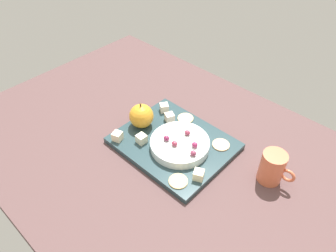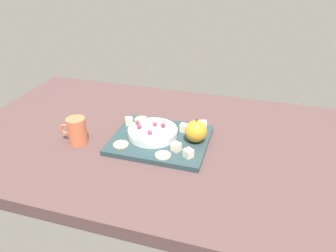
% 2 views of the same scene
% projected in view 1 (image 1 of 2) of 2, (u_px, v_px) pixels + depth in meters
% --- Properties ---
extents(table, '(1.39, 0.86, 0.04)m').
position_uv_depth(table, '(178.00, 163.00, 0.94)').
color(table, brown).
rests_on(table, ground).
extents(platter, '(0.33, 0.27, 0.02)m').
position_uv_depth(platter, '(174.00, 143.00, 0.96)').
color(platter, '#283F44').
rests_on(platter, table).
extents(serving_dish, '(0.17, 0.17, 0.03)m').
position_uv_depth(serving_dish, '(180.00, 144.00, 0.92)').
color(serving_dish, white).
rests_on(serving_dish, platter).
extents(apple_whole, '(0.08, 0.08, 0.08)m').
position_uv_depth(apple_whole, '(141.00, 116.00, 0.98)').
color(apple_whole, orange).
rests_on(apple_whole, platter).
extents(apple_stem, '(0.01, 0.00, 0.01)m').
position_uv_depth(apple_stem, '(141.00, 105.00, 0.95)').
color(apple_stem, brown).
rests_on(apple_stem, apple_whole).
extents(cheese_cube_0, '(0.03, 0.03, 0.03)m').
position_uv_depth(cheese_cube_0, '(117.00, 136.00, 0.95)').
color(cheese_cube_0, '#F9EAC2').
rests_on(cheese_cube_0, platter).
extents(cheese_cube_1, '(0.04, 0.04, 0.03)m').
position_uv_depth(cheese_cube_1, '(170.00, 117.00, 1.01)').
color(cheese_cube_1, '#F9E3CC').
rests_on(cheese_cube_1, platter).
extents(cheese_cube_2, '(0.04, 0.04, 0.03)m').
position_uv_depth(cheese_cube_2, '(164.00, 108.00, 1.05)').
color(cheese_cube_2, silver).
rests_on(cheese_cube_2, platter).
extents(cheese_cube_3, '(0.03, 0.03, 0.03)m').
position_uv_depth(cheese_cube_3, '(141.00, 139.00, 0.94)').
color(cheese_cube_3, '#EFE9C7').
rests_on(cheese_cube_3, platter).
extents(cheese_cube_4, '(0.04, 0.04, 0.03)m').
position_uv_depth(cheese_cube_4, '(199.00, 175.00, 0.84)').
color(cheese_cube_4, '#F9F1BD').
rests_on(cheese_cube_4, platter).
extents(cracker_0, '(0.05, 0.05, 0.00)m').
position_uv_depth(cracker_0, '(221.00, 145.00, 0.94)').
color(cracker_0, '#E3B587').
rests_on(cracker_0, platter).
extents(cracker_1, '(0.05, 0.05, 0.00)m').
position_uv_depth(cracker_1, '(185.00, 118.00, 1.02)').
color(cracker_1, '#DEC084').
rests_on(cracker_1, platter).
extents(cracker_2, '(0.05, 0.05, 0.00)m').
position_uv_depth(cracker_2, '(178.00, 181.00, 0.84)').
color(cracker_2, '#E5BF7A').
rests_on(cracker_2, platter).
extents(grape_0, '(0.02, 0.02, 0.02)m').
position_uv_depth(grape_0, '(195.00, 145.00, 0.89)').
color(grape_0, '#952853').
rests_on(grape_0, serving_dish).
extents(grape_1, '(0.02, 0.02, 0.02)m').
position_uv_depth(grape_1, '(193.00, 153.00, 0.87)').
color(grape_1, '#863550').
rests_on(grape_1, serving_dish).
extents(grape_2, '(0.02, 0.02, 0.02)m').
position_uv_depth(grape_2, '(187.00, 133.00, 0.93)').
color(grape_2, '#95344C').
rests_on(grape_2, serving_dish).
extents(grape_3, '(0.02, 0.02, 0.01)m').
position_uv_depth(grape_3, '(174.00, 144.00, 0.89)').
color(grape_3, '#903045').
rests_on(grape_3, serving_dish).
extents(grape_4, '(0.02, 0.02, 0.02)m').
position_uv_depth(grape_4, '(167.00, 138.00, 0.91)').
color(grape_4, '#85264D').
rests_on(grape_4, serving_dish).
extents(cup, '(0.10, 0.06, 0.09)m').
position_uv_depth(cup, '(272.00, 167.00, 0.83)').
color(cup, '#DB6A45').
rests_on(cup, table).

